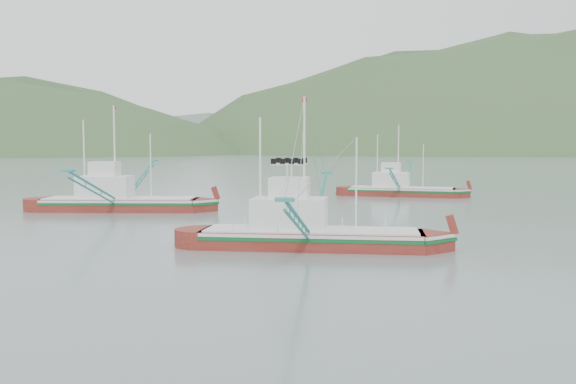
{
  "coord_description": "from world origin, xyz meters",
  "views": [
    {
      "loc": [
        -2.73,
        -40.81,
        6.8
      ],
      "look_at": [
        0.0,
        6.0,
        3.2
      ],
      "focal_mm": 40.0,
      "sensor_mm": 36.0,
      "label": 1
    }
  ],
  "objects": [
    {
      "name": "ridge_distant",
      "position": [
        30.0,
        560.0,
        0.0
      ],
      "size": [
        960.0,
        400.0,
        240.0
      ],
      "primitive_type": "ellipsoid",
      "color": "slate",
      "rests_on": "ground"
    },
    {
      "name": "bg_boat_left",
      "position": [
        -15.99,
        23.98,
        1.56
      ],
      "size": [
        15.72,
        27.88,
        11.31
      ],
      "rotation": [
        0.0,
        0.0,
        -0.09
      ],
      "color": "maroon",
      "rests_on": "ground"
    },
    {
      "name": "ground",
      "position": [
        0.0,
        0.0,
        0.0
      ],
      "size": [
        1200.0,
        1200.0,
        0.0
      ],
      "primitive_type": "plane",
      "color": "slate",
      "rests_on": "ground"
    },
    {
      "name": "main_boat",
      "position": [
        1.0,
        0.16,
        1.83
      ],
      "size": [
        14.78,
        25.69,
        10.5
      ],
      "rotation": [
        0.0,
        0.0,
        -0.19
      ],
      "color": "maroon",
      "rests_on": "ground"
    },
    {
      "name": "headland_right",
      "position": [
        240.0,
        430.0,
        0.0
      ],
      "size": [
        684.0,
        432.0,
        306.0
      ],
      "primitive_type": "ellipsoid",
      "color": "#35542B",
      "rests_on": "ground"
    },
    {
      "name": "bg_boat_right",
      "position": [
        16.41,
        39.92,
        1.93
      ],
      "size": [
        13.82,
        23.47,
        9.83
      ],
      "rotation": [
        0.0,
        0.0,
        -0.34
      ],
      "color": "maroon",
      "rests_on": "ground"
    }
  ]
}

